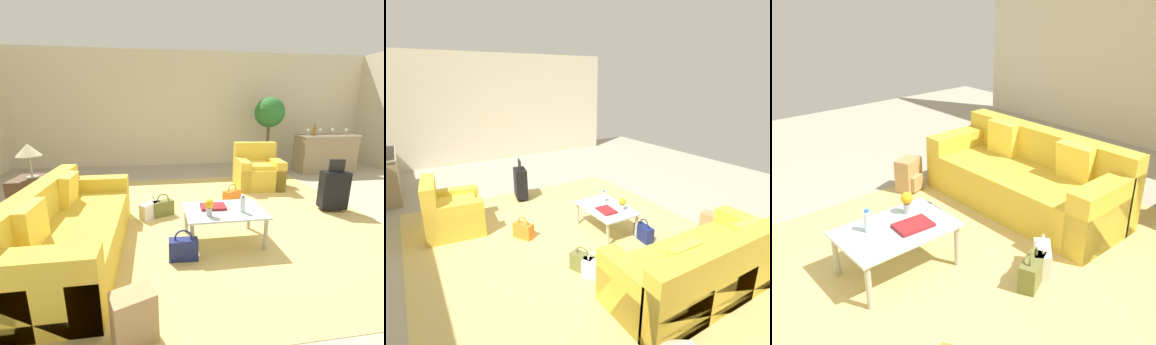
{
  "view_description": "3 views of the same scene",
  "coord_description": "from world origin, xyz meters",
  "views": [
    {
      "loc": [
        -1.21,
        -3.34,
        1.64
      ],
      "look_at": [
        -0.76,
        -0.25,
        0.84
      ],
      "focal_mm": 24.0,
      "sensor_mm": 36.0,
      "label": 1
    },
    {
      "loc": [
        -3.95,
        2.16,
        2.41
      ],
      "look_at": [
        -0.14,
        -0.13,
        1.0
      ],
      "focal_mm": 28.0,
      "sensor_mm": 36.0,
      "label": 2
    },
    {
      "loc": [
        1.21,
        2.21,
        2.24
      ],
      "look_at": [
        -0.89,
        -0.2,
        0.88
      ],
      "focal_mm": 40.0,
      "sensor_mm": 36.0,
      "label": 3
    }
  ],
  "objects": [
    {
      "name": "flower_vase",
      "position": [
        -0.62,
        -0.65,
        0.54
      ],
      "size": [
        0.11,
        0.11,
        0.21
      ],
      "color": "#B2B7BC",
      "rests_on": "coffee_table"
    },
    {
      "name": "wine_glass_right_of_centre",
      "position": [
        3.27,
        2.63,
        1.06
      ],
      "size": [
        0.08,
        0.08,
        0.15
      ],
      "color": "silver",
      "rests_on": "bar_console"
    },
    {
      "name": "wine_glass_leftmost",
      "position": [
        2.59,
        2.62,
        1.06
      ],
      "size": [
        0.08,
        0.08,
        0.15
      ],
      "color": "silver",
      "rests_on": "bar_console"
    },
    {
      "name": "wine_bottle_amber",
      "position": [
        2.66,
        2.49,
        1.07
      ],
      "size": [
        0.07,
        0.07,
        0.3
      ],
      "color": "brown",
      "rests_on": "bar_console"
    },
    {
      "name": "coffee_table",
      "position": [
        -0.4,
        -0.5,
        0.36
      ],
      "size": [
        0.97,
        0.65,
        0.42
      ],
      "color": "silver",
      "rests_on": "ground"
    },
    {
      "name": "handbag_olive",
      "position": [
        -1.12,
        0.39,
        0.13
      ],
      "size": [
        0.35,
        0.25,
        0.36
      ],
      "color": "olive",
      "rests_on": "ground"
    },
    {
      "name": "handbag_white",
      "position": [
        -1.32,
        0.33,
        0.13
      ],
      "size": [
        0.33,
        0.32,
        0.36
      ],
      "color": "white",
      "rests_on": "ground"
    },
    {
      "name": "coffee_table_book",
      "position": [
        -0.52,
        -0.42,
        0.44
      ],
      "size": [
        0.32,
        0.24,
        0.03
      ],
      "primitive_type": "cube",
      "rotation": [
        0.0,
        0.0,
        -0.06
      ],
      "color": "maroon",
      "rests_on": "coffee_table"
    },
    {
      "name": "wine_glass_left_of_centre",
      "position": [
        2.93,
        2.64,
        1.06
      ],
      "size": [
        0.08,
        0.08,
        0.15
      ],
      "color": "silver",
      "rests_on": "bar_console"
    },
    {
      "name": "couch",
      "position": [
        -2.19,
        -0.6,
        0.3
      ],
      "size": [
        0.94,
        2.27,
        0.84
      ],
      "color": "gold",
      "rests_on": "ground"
    },
    {
      "name": "handbag_orange",
      "position": [
        0.08,
        0.73,
        0.13
      ],
      "size": [
        0.35,
        0.28,
        0.36
      ],
      "color": "orange",
      "rests_on": "ground"
    },
    {
      "name": "water_bottle",
      "position": [
        -0.2,
        -0.6,
        0.51
      ],
      "size": [
        0.06,
        0.06,
        0.2
      ],
      "color": "silver",
      "rests_on": "coffee_table"
    },
    {
      "name": "potted_ficus",
      "position": [
        1.8,
        3.2,
        1.36
      ],
      "size": [
        0.78,
        0.78,
        1.89
      ],
      "color": "#84664C",
      "rests_on": "ground"
    },
    {
      "name": "handbag_navy",
      "position": [
        -0.94,
        -0.83,
        0.13
      ],
      "size": [
        0.33,
        0.16,
        0.36
      ],
      "color": "navy",
      "rests_on": "ground"
    },
    {
      "name": "ground_plane",
      "position": [
        0.0,
        0.0,
        0.0
      ],
      "size": [
        12.0,
        12.0,
        0.0
      ],
      "primitive_type": "plane",
      "color": "#A89E89"
    },
    {
      "name": "area_rug",
      "position": [
        -0.6,
        0.2,
        0.0
      ],
      "size": [
        5.2,
        4.4,
        0.01
      ],
      "primitive_type": "cube",
      "color": "tan",
      "rests_on": "ground"
    },
    {
      "name": "table_lamp",
      "position": [
        -3.2,
        1.0,
        0.97
      ],
      "size": [
        0.38,
        0.38,
        0.56
      ],
      "color": "#ADA899",
      "rests_on": "side_table"
    },
    {
      "name": "wall_back",
      "position": [
        0.0,
        4.06,
        1.55
      ],
      "size": [
        10.24,
        0.12,
        3.1
      ],
      "primitive_type": "cube",
      "color": "beige",
      "rests_on": "ground"
    },
    {
      "name": "armchair",
      "position": [
        0.91,
        1.67,
        0.3
      ],
      "size": [
        0.97,
        0.95,
        0.9
      ],
      "color": "gold",
      "rests_on": "ground"
    },
    {
      "name": "side_table",
      "position": [
        -3.2,
        1.0,
        0.26
      ],
      "size": [
        0.59,
        0.59,
        0.52
      ],
      "primitive_type": "cube",
      "color": "#513823",
      "rests_on": "ground"
    },
    {
      "name": "suitcase_black",
      "position": [
        1.6,
        0.2,
        0.36
      ],
      "size": [
        0.43,
        0.29,
        0.85
      ],
      "color": "black",
      "rests_on": "ground"
    },
    {
      "name": "bar_console",
      "position": [
        3.1,
        2.6,
        0.49
      ],
      "size": [
        1.49,
        0.6,
        0.96
      ],
      "color": "#937F60",
      "rests_on": "ground"
    },
    {
      "name": "wine_glass_rightmost",
      "position": [
        3.61,
        2.58,
        1.06
      ],
      "size": [
        0.08,
        0.08,
        0.15
      ],
      "color": "silver",
      "rests_on": "bar_console"
    },
    {
      "name": "backpack_tan",
      "position": [
        -1.4,
        -1.79,
        0.19
      ],
      "size": [
        0.35,
        0.33,
        0.4
      ],
      "color": "tan",
      "rests_on": "ground"
    }
  ]
}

